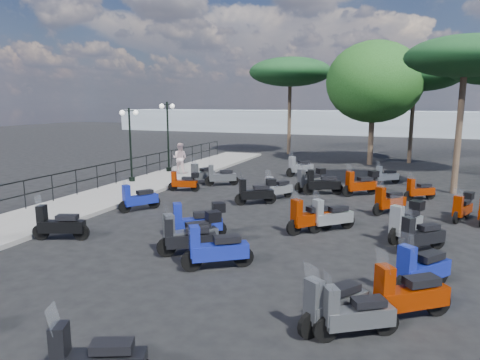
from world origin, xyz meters
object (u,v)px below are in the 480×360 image
(scooter_18, at_px, (408,295))
(pine_0, at_px, (415,76))
(scooter_25, at_px, (333,305))
(scooter_26, at_px, (406,222))
(scooter_3, at_px, (184,182))
(scooter_22, at_px, (322,184))
(lamp_post_1, at_px, (130,140))
(scooter_11, at_px, (300,167))
(broadleaf_tree, at_px, (374,82))
(scooter_23, at_px, (386,176))
(pedestrian_far, at_px, (180,158))
(scooter_14, at_px, (197,221))
(scooter_10, at_px, (278,189))
(scooter_24, at_px, (355,315))
(pine_2, at_px, (290,72))
(scooter_8, at_px, (191,234))
(scooter_9, at_px, (256,192))
(scooter_16, at_px, (361,184))
(scooter_21, at_px, (310,217))
(scooter_17, at_px, (310,180))
(scooter_27, at_px, (389,201))
(scooter_13, at_px, (188,239))
(scooter_19, at_px, (421,270))
(scooter_29, at_px, (419,191))
(scooter_1, at_px, (59,225))
(scooter_2, at_px, (139,199))
(scooter_28, at_px, (462,208))
(pine_3, at_px, (466,57))
(scooter_15, at_px, (331,217))
(lamp_post_2, at_px, (168,132))
(scooter_20, at_px, (421,236))
(scooter_7, at_px, (216,250))

(scooter_18, xyz_separation_m, pine_0, (0.14, 23.22, 5.32))
(scooter_25, bearing_deg, scooter_26, -66.53)
(scooter_3, relative_size, scooter_22, 0.85)
(scooter_22, bearing_deg, lamp_post_1, 73.46)
(scooter_11, relative_size, broadleaf_tree, 0.18)
(scooter_3, xyz_separation_m, scooter_23, (8.76, 5.29, -0.03))
(pedestrian_far, distance_m, scooter_14, 11.58)
(lamp_post_1, height_order, scooter_11, lamp_post_1)
(scooter_10, bearing_deg, scooter_3, 29.98)
(scooter_24, height_order, pine_2, pine_2)
(scooter_8, bearing_deg, scooter_10, -48.07)
(scooter_9, xyz_separation_m, broadleaf_tree, (3.41, 13.62, 4.88))
(scooter_16, xyz_separation_m, scooter_21, (-0.98, -6.30, -0.04))
(scooter_17, bearing_deg, scooter_11, -31.60)
(scooter_27, relative_size, pine_2, 0.18)
(scooter_13, distance_m, scooter_19, 5.84)
(scooter_29, bearing_deg, scooter_26, 138.92)
(scooter_19, distance_m, scooter_26, 3.77)
(scooter_9, height_order, scooter_10, scooter_9)
(scooter_10, bearing_deg, scooter_1, 89.95)
(scooter_1, distance_m, scooter_16, 12.55)
(pine_0, bearing_deg, scooter_3, -125.22)
(scooter_13, distance_m, broadleaf_tree, 20.72)
(scooter_22, distance_m, pine_0, 14.06)
(scooter_13, relative_size, scooter_25, 1.04)
(scooter_2, xyz_separation_m, scooter_13, (4.07, -3.69, 0.01))
(scooter_18, bearing_deg, scooter_2, 24.10)
(scooter_16, xyz_separation_m, scooter_27, (1.30, -2.88, -0.08))
(scooter_10, height_order, scooter_19, scooter_19)
(pine_0, bearing_deg, scooter_13, -104.80)
(scooter_23, bearing_deg, scooter_29, 167.10)
(scooter_28, bearing_deg, scooter_23, -42.33)
(scooter_11, bearing_deg, scooter_17, 151.91)
(pedestrian_far, height_order, scooter_24, pedestrian_far)
(scooter_16, distance_m, scooter_29, 2.42)
(scooter_1, xyz_separation_m, scooter_17, (5.58, 9.92, 0.04))
(scooter_9, distance_m, pine_3, 10.94)
(scooter_15, height_order, scooter_28, scooter_15)
(scooter_24, height_order, scooter_27, scooter_27)
(lamp_post_2, relative_size, scooter_23, 3.16)
(pedestrian_far, relative_size, scooter_20, 1.29)
(scooter_24, bearing_deg, scooter_26, -39.73)
(scooter_7, height_order, scooter_23, scooter_7)
(scooter_14, distance_m, pine_2, 23.28)
(scooter_11, xyz_separation_m, scooter_19, (5.93, -13.77, -0.00))
(pine_2, bearing_deg, scooter_13, -81.89)
(scooter_10, distance_m, scooter_14, 6.15)
(scooter_10, height_order, scooter_16, scooter_16)
(scooter_2, distance_m, scooter_9, 4.66)
(scooter_8, height_order, scooter_16, scooter_8)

